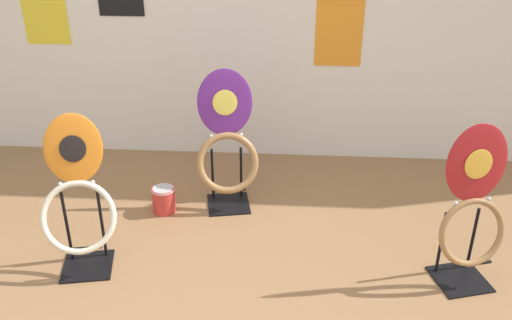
# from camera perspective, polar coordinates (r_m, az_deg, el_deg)

# --- Properties ---
(toilet_seat_display_crimson_swirl) EXTENTS (0.41, 0.35, 0.93)m
(toilet_seat_display_crimson_swirl) POSITION_cam_1_polar(r_m,az_deg,el_deg) (3.23, 20.81, -4.97)
(toilet_seat_display_crimson_swirl) COLOR black
(toilet_seat_display_crimson_swirl) RESTS_ON ground_plane
(toilet_seat_display_orange_sun) EXTENTS (0.45, 0.39, 0.90)m
(toilet_seat_display_orange_sun) POSITION_cam_1_polar(r_m,az_deg,el_deg) (3.29, -17.39, -3.83)
(toilet_seat_display_orange_sun) COLOR black
(toilet_seat_display_orange_sun) RESTS_ON ground_plane
(toilet_seat_display_purple_note) EXTENTS (0.44, 0.35, 0.93)m
(toilet_seat_display_purple_note) POSITION_cam_1_polar(r_m,az_deg,el_deg) (3.74, -2.92, 0.98)
(toilet_seat_display_purple_note) COLOR black
(toilet_seat_display_purple_note) RESTS_ON ground_plane
(paint_can) EXTENTS (0.16, 0.16, 0.18)m
(paint_can) POSITION_cam_1_polar(r_m,az_deg,el_deg) (3.85, -9.21, -3.86)
(paint_can) COLOR red
(paint_can) RESTS_ON ground_plane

